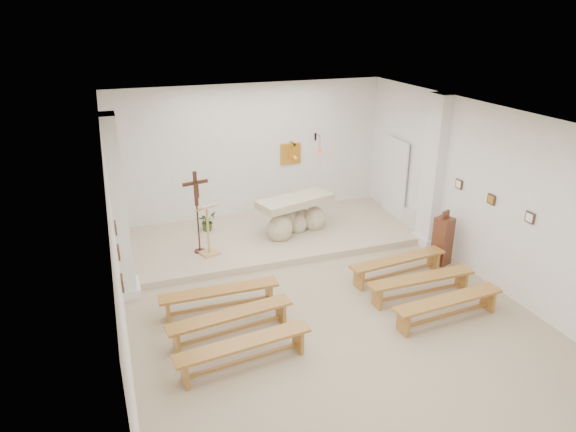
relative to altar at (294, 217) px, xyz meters
name	(u,v)px	position (x,y,z in m)	size (l,w,h in m)	color
ground	(330,314)	(-0.58, -3.39, -0.52)	(7.00, 10.00, 0.00)	tan
wall_left	(118,256)	(-4.07, -3.39, 1.23)	(0.02, 10.00, 3.50)	white
wall_right	(500,201)	(2.91, -3.39, 1.23)	(0.02, 10.00, 3.50)	white
wall_back	(251,153)	(-0.58, 1.60, 1.23)	(7.00, 0.02, 3.50)	white
ceiling	(336,123)	(-0.58, -3.39, 2.97)	(7.00, 10.00, 0.02)	silver
sanctuary_platform	(270,236)	(-0.58, 0.11, -0.44)	(6.98, 3.00, 0.15)	beige
pilaster_left	(119,209)	(-3.95, -1.39, 1.23)	(0.26, 0.55, 3.50)	white
pilaster_right	(433,173)	(2.79, -1.39, 1.23)	(0.26, 0.55, 3.50)	white
gold_wall_relief	(291,154)	(0.47, 1.57, 1.13)	(0.55, 0.04, 0.55)	gold
sanctuary_lamp	(319,148)	(1.17, 1.31, 1.29)	(0.11, 0.36, 0.44)	black
station_frame_left_front	(122,283)	(-4.05, -4.19, 1.20)	(0.03, 0.20, 0.20)	#402B1C
station_frame_left_mid	(119,252)	(-4.05, -3.19, 1.20)	(0.03, 0.20, 0.20)	#402B1C
station_frame_left_rear	(116,228)	(-4.05, -2.19, 1.20)	(0.03, 0.20, 0.20)	#402B1C
station_frame_right_front	(530,217)	(2.89, -4.19, 1.20)	(0.03, 0.20, 0.20)	#402B1C
station_frame_right_mid	(491,199)	(2.89, -3.19, 1.20)	(0.03, 0.20, 0.20)	#402B1C
station_frame_right_rear	(459,184)	(2.89, -2.19, 1.20)	(0.03, 0.20, 0.20)	#402B1C
radiator_left	(123,265)	(-4.01, -0.69, -0.25)	(0.10, 0.85, 0.52)	silver
radiator_right	(412,222)	(2.85, -0.69, -0.25)	(0.10, 0.85, 0.52)	silver
altar	(294,217)	(0.00, 0.00, 0.00)	(1.98, 1.21, 0.96)	beige
lectern	(208,229)	(-2.18, -0.53, 0.23)	(0.52, 0.48, 1.20)	tan
crucifix_stand	(197,207)	(-2.36, -0.34, 0.71)	(0.56, 0.24, 1.86)	#3A1B12
potted_plant	(207,221)	(-1.95, 0.81, -0.13)	(0.42, 0.36, 0.47)	#2E4F1F
donation_pedestal	(443,240)	(2.52, -2.36, 0.02)	(0.42, 0.42, 1.22)	#562A18
bench_left_front	(220,295)	(-2.43, -2.64, -0.17)	(2.17, 0.38, 0.46)	#B07633
bench_right_front	(398,263)	(1.27, -2.64, -0.17)	(2.19, 0.56, 0.46)	#B07633
bench_left_second	(231,319)	(-2.43, -3.48, -0.17)	(2.19, 0.62, 0.46)	#B07633
bench_right_second	(421,282)	(1.27, -3.48, -0.17)	(2.16, 0.35, 0.46)	#B07633
bench_left_third	(244,348)	(-2.43, -4.31, -0.17)	(2.19, 0.58, 0.46)	#B07633
bench_right_third	(448,304)	(1.27, -4.31, -0.17)	(2.18, 0.49, 0.46)	#B07633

